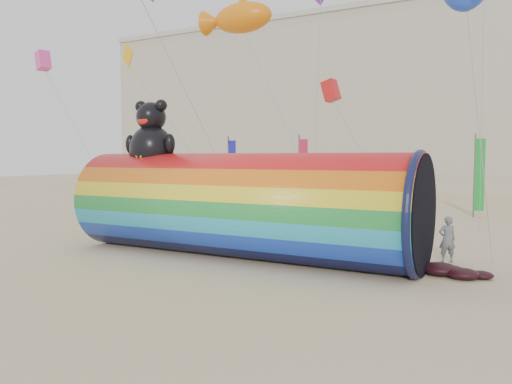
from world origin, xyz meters
The scene contains 7 objects.
ground centered at (0.00, 0.00, 0.00)m, with size 160.00×160.00×0.00m, color #CCB58C.
hotel_building centered at (-12.00, 45.95, 10.31)m, with size 60.40×15.40×20.60m.
windsock_assembly centered at (0.24, 0.66, 2.05)m, with size 13.42×4.09×6.19m.
kite_handler centered at (7.28, 3.31, 0.83)m, with size 0.60×0.40×1.66m, color slate.
fabric_bundle centered at (7.58, 1.17, 0.17)m, with size 2.62×1.35×0.41m.
festival_banners centered at (-1.51, 15.56, 2.64)m, with size 15.98×4.49×5.20m.
flying_kites centered at (-0.97, 5.79, 10.78)m, with size 26.31×15.29×7.77m.
Camera 1 is at (9.81, -15.37, 3.75)m, focal length 35.00 mm.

